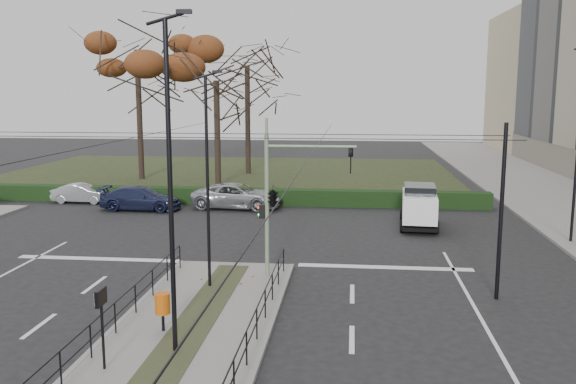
{
  "coord_description": "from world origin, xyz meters",
  "views": [
    {
      "loc": [
        4.63,
        -18.58,
        6.99
      ],
      "look_at": [
        1.92,
        6.8,
        2.78
      ],
      "focal_mm": 38.0,
      "sensor_mm": 36.0,
      "label": 1
    }
  ],
  "objects_px": {
    "info_panel": "(101,306)",
    "streetlamp_median_near": "(171,185)",
    "parked_car_third": "(141,198)",
    "streetlamp_median_far": "(208,179)",
    "litter_bin": "(162,304)",
    "parked_car_fourth": "(237,196)",
    "parked_car_second": "(82,193)",
    "traffic_light": "(275,195)",
    "bare_tree_near": "(216,88)",
    "white_van": "(419,205)",
    "bare_tree_center": "(247,74)",
    "rust_tree": "(137,50)"
  },
  "relations": [
    {
      "from": "litter_bin",
      "to": "bare_tree_center",
      "type": "height_order",
      "value": "bare_tree_center"
    },
    {
      "from": "parked_car_second",
      "to": "rust_tree",
      "type": "bearing_deg",
      "value": -1.07
    },
    {
      "from": "parked_car_third",
      "to": "streetlamp_median_far",
      "type": "bearing_deg",
      "value": -150.64
    },
    {
      "from": "parked_car_fourth",
      "to": "bare_tree_near",
      "type": "distance_m",
      "value": 10.42
    },
    {
      "from": "parked_car_third",
      "to": "rust_tree",
      "type": "relative_size",
      "value": 0.36
    },
    {
      "from": "white_van",
      "to": "rust_tree",
      "type": "xyz_separation_m",
      "value": [
        -20.33,
        15.41,
        9.03
      ]
    },
    {
      "from": "litter_bin",
      "to": "bare_tree_near",
      "type": "xyz_separation_m",
      "value": [
        -4.42,
        27.16,
        6.28
      ]
    },
    {
      "from": "info_panel",
      "to": "parked_car_fourth",
      "type": "distance_m",
      "value": 22.11
    },
    {
      "from": "litter_bin",
      "to": "streetlamp_median_near",
      "type": "xyz_separation_m",
      "value": [
        0.77,
        -1.33,
        3.69
      ]
    },
    {
      "from": "rust_tree",
      "to": "streetlamp_median_near",
      "type": "bearing_deg",
      "value": -69.07
    },
    {
      "from": "traffic_light",
      "to": "streetlamp_median_far",
      "type": "relative_size",
      "value": 0.7
    },
    {
      "from": "traffic_light",
      "to": "white_van",
      "type": "distance_m",
      "value": 11.66
    },
    {
      "from": "parked_car_second",
      "to": "white_van",
      "type": "height_order",
      "value": "white_van"
    },
    {
      "from": "litter_bin",
      "to": "parked_car_third",
      "type": "xyz_separation_m",
      "value": [
        -7.19,
        18.37,
        -0.24
      ]
    },
    {
      "from": "streetlamp_median_near",
      "to": "parked_car_second",
      "type": "xyz_separation_m",
      "value": [
        -12.51,
        21.6,
        -4.02
      ]
    },
    {
      "from": "streetlamp_median_near",
      "to": "info_panel",
      "type": "bearing_deg",
      "value": -140.54
    },
    {
      "from": "streetlamp_median_near",
      "to": "traffic_light",
      "type": "bearing_deg",
      "value": 75.68
    },
    {
      "from": "streetlamp_median_near",
      "to": "parked_car_third",
      "type": "height_order",
      "value": "streetlamp_median_near"
    },
    {
      "from": "traffic_light",
      "to": "parked_car_third",
      "type": "height_order",
      "value": "traffic_light"
    },
    {
      "from": "parked_car_second",
      "to": "parked_car_third",
      "type": "height_order",
      "value": "parked_car_third"
    },
    {
      "from": "parked_car_second",
      "to": "traffic_light",
      "type": "bearing_deg",
      "value": -135.21
    },
    {
      "from": "parked_car_third",
      "to": "bare_tree_near",
      "type": "relative_size",
      "value": 0.47
    },
    {
      "from": "streetlamp_median_far",
      "to": "parked_car_second",
      "type": "height_order",
      "value": "streetlamp_median_far"
    },
    {
      "from": "info_panel",
      "to": "parked_car_fourth",
      "type": "xyz_separation_m",
      "value": [
        -0.82,
        22.07,
        -1.02
      ]
    },
    {
      "from": "info_panel",
      "to": "streetlamp_median_near",
      "type": "height_order",
      "value": "streetlamp_median_near"
    },
    {
      "from": "litter_bin",
      "to": "parked_car_fourth",
      "type": "relative_size",
      "value": 0.21
    },
    {
      "from": "parked_car_second",
      "to": "bare_tree_center",
      "type": "bearing_deg",
      "value": -29.23
    },
    {
      "from": "rust_tree",
      "to": "bare_tree_near",
      "type": "height_order",
      "value": "rust_tree"
    },
    {
      "from": "parked_car_second",
      "to": "parked_car_third",
      "type": "bearing_deg",
      "value": -112.28
    },
    {
      "from": "traffic_light",
      "to": "info_panel",
      "type": "bearing_deg",
      "value": -111.71
    },
    {
      "from": "parked_car_second",
      "to": "parked_car_third",
      "type": "xyz_separation_m",
      "value": [
        4.54,
        -1.9,
        0.09
      ]
    },
    {
      "from": "streetlamp_median_near",
      "to": "litter_bin",
      "type": "bearing_deg",
      "value": 120.15
    },
    {
      "from": "parked_car_third",
      "to": "bare_tree_near",
      "type": "bearing_deg",
      "value": -16.27
    },
    {
      "from": "litter_bin",
      "to": "info_panel",
      "type": "distance_m",
      "value": 2.78
    },
    {
      "from": "parked_car_fourth",
      "to": "white_van",
      "type": "relative_size",
      "value": 1.28
    },
    {
      "from": "litter_bin",
      "to": "rust_tree",
      "type": "height_order",
      "value": "rust_tree"
    },
    {
      "from": "traffic_light",
      "to": "rust_tree",
      "type": "height_order",
      "value": "rust_tree"
    },
    {
      "from": "parked_car_second",
      "to": "bare_tree_near",
      "type": "bearing_deg",
      "value": -46.32
    },
    {
      "from": "traffic_light",
      "to": "parked_car_second",
      "type": "distance_m",
      "value": 20.6
    },
    {
      "from": "parked_car_second",
      "to": "parked_car_fourth",
      "type": "bearing_deg",
      "value": -93.84
    },
    {
      "from": "litter_bin",
      "to": "white_van",
      "type": "height_order",
      "value": "white_van"
    },
    {
      "from": "rust_tree",
      "to": "bare_tree_center",
      "type": "xyz_separation_m",
      "value": [
        7.97,
        4.08,
        -1.73
      ]
    },
    {
      "from": "streetlamp_median_far",
      "to": "traffic_light",
      "type": "bearing_deg",
      "value": 34.73
    },
    {
      "from": "info_panel",
      "to": "bare_tree_center",
      "type": "relative_size",
      "value": 0.17
    },
    {
      "from": "streetlamp_median_far",
      "to": "parked_car_fourth",
      "type": "height_order",
      "value": "streetlamp_median_far"
    },
    {
      "from": "rust_tree",
      "to": "traffic_light",
      "type": "bearing_deg",
      "value": -60.7
    },
    {
      "from": "parked_car_third",
      "to": "white_van",
      "type": "relative_size",
      "value": 1.14
    },
    {
      "from": "litter_bin",
      "to": "parked_car_second",
      "type": "relative_size",
      "value": 0.31
    },
    {
      "from": "parked_car_fourth",
      "to": "bare_tree_near",
      "type": "relative_size",
      "value": 0.53
    },
    {
      "from": "info_panel",
      "to": "white_van",
      "type": "bearing_deg",
      "value": 61.76
    }
  ]
}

